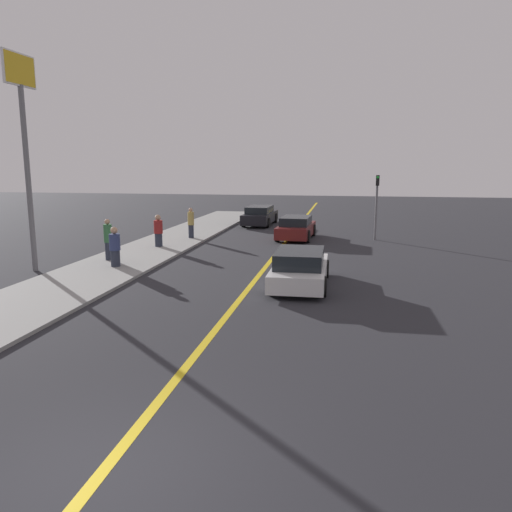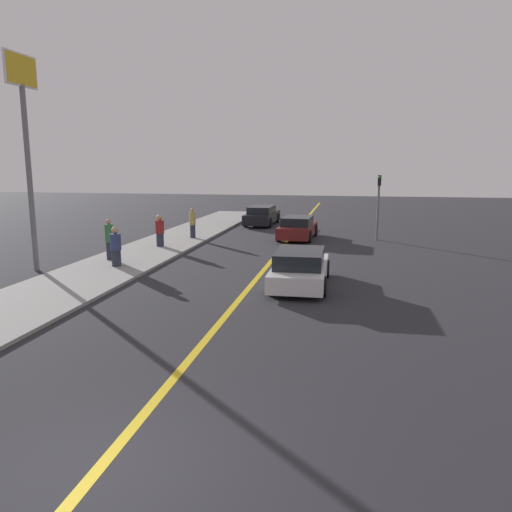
{
  "view_description": "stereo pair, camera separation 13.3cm",
  "coord_description": "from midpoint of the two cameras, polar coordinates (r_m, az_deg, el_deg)",
  "views": [
    {
      "loc": [
        3.14,
        -5.4,
        4.11
      ],
      "look_at": [
        0.22,
        10.64,
        1.08
      ],
      "focal_mm": 35.0,
      "sensor_mm": 36.0,
      "label": 1
    },
    {
      "loc": [
        3.27,
        -5.38,
        4.11
      ],
      "look_at": [
        0.22,
        10.64,
        1.08
      ],
      "focal_mm": 35.0,
      "sensor_mm": 36.0,
      "label": 2
    }
  ],
  "objects": [
    {
      "name": "ground_plane",
      "position": [
        7.49,
        -18.53,
        -23.31
      ],
      "size": [
        120.0,
        120.0,
        0.0
      ],
      "primitive_type": "plane",
      "color": "#28282D"
    },
    {
      "name": "pedestrian_by_sign",
      "position": [
        27.45,
        -7.59,
        3.77
      ],
      "size": [
        0.34,
        0.34,
        1.64
      ],
      "color": "#282D3D",
      "rests_on": "sidewalk_left"
    },
    {
      "name": "road_center_line",
      "position": [
        23.96,
        2.47,
        0.65
      ],
      "size": [
        0.2,
        60.0,
        0.01
      ],
      "color": "gold",
      "rests_on": "ground_plane"
    },
    {
      "name": "car_ahead_center",
      "position": [
        27.62,
        4.46,
        3.23
      ],
      "size": [
        1.99,
        4.26,
        1.26
      ],
      "rotation": [
        0.0,
        0.0,
        -0.05
      ],
      "color": "maroon",
      "rests_on": "ground_plane"
    },
    {
      "name": "pedestrian_far_standing",
      "position": [
        24.83,
        -11.25,
        2.83
      ],
      "size": [
        0.43,
        0.43,
        1.56
      ],
      "color": "#282D3D",
      "rests_on": "sidewalk_left"
    },
    {
      "name": "pedestrian_mid_group",
      "position": [
        21.81,
        -16.71,
        1.82
      ],
      "size": [
        0.34,
        0.34,
        1.73
      ],
      "color": "#282D3D",
      "rests_on": "sidewalk_left"
    },
    {
      "name": "car_far_distant",
      "position": [
        33.93,
        0.34,
        4.64
      ],
      "size": [
        1.93,
        4.77,
        1.28
      ],
      "rotation": [
        0.0,
        0.0,
        -0.02
      ],
      "color": "black",
      "rests_on": "ground_plane"
    },
    {
      "name": "roadside_sign",
      "position": [
        20.92,
        -25.26,
        14.19
      ],
      "size": [
        0.2,
        1.8,
        8.05
      ],
      "color": "slate",
      "rests_on": "ground_plane"
    },
    {
      "name": "sidewalk_left",
      "position": [
        25.45,
        -11.15,
        1.16
      ],
      "size": [
        3.52,
        35.95,
        0.1
      ],
      "color": "gray",
      "rests_on": "ground_plane"
    },
    {
      "name": "traffic_light",
      "position": [
        27.7,
        13.49,
        6.25
      ],
      "size": [
        0.18,
        0.4,
        3.5
      ],
      "color": "slate",
      "rests_on": "ground_plane"
    },
    {
      "name": "pedestrian_near_curb",
      "position": [
        20.38,
        -16.01,
        0.98
      ],
      "size": [
        0.43,
        0.43,
        1.57
      ],
      "color": "#282D3D",
      "rests_on": "sidewalk_left"
    },
    {
      "name": "car_near_right_lane",
      "position": [
        17.0,
        4.82,
        -1.41
      ],
      "size": [
        1.93,
        4.39,
        1.25
      ],
      "rotation": [
        0.0,
        0.0,
        0.01
      ],
      "color": "silver",
      "rests_on": "ground_plane"
    }
  ]
}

